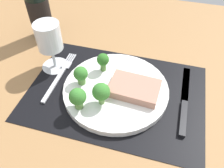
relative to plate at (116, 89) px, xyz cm
name	(u,v)px	position (x,y,z in cm)	size (l,w,h in cm)	color
ground_plane	(116,96)	(0.00, 0.00, -2.60)	(140.00, 110.00, 3.00)	#996D42
placemat	(116,92)	(0.00, 0.00, -0.95)	(44.11, 31.00, 0.30)	black
plate	(116,89)	(0.00, 0.00, 0.00)	(26.33, 26.33, 1.60)	white
steak	(134,88)	(4.60, -0.02, 1.85)	(11.95, 8.03, 2.11)	tan
broccoli_center	(101,92)	(-1.95, -5.57, 4.44)	(4.11, 4.11, 5.84)	#6B994C
broccoli_front_edge	(81,74)	(-8.74, -0.79, 3.74)	(3.55, 3.55, 5.03)	#5B8942
broccoli_near_steak	(103,60)	(-4.94, 5.36, 4.03)	(3.23, 3.23, 5.17)	#5B8942
broccoli_near_fork	(78,97)	(-6.57, -8.19, 4.12)	(3.94, 3.94, 5.57)	#5B8942
fork	(60,75)	(-16.11, 1.42, -0.55)	(2.40, 19.20, 0.50)	silver
knife	(184,103)	(17.03, 0.53, -0.50)	(1.80, 23.00, 0.80)	black
wine_bottle	(38,5)	(-29.07, 17.96, 9.73)	(6.74, 6.74, 30.97)	black
wine_glass	(49,40)	(-19.17, 5.00, 7.97)	(7.42, 7.42, 13.74)	silver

